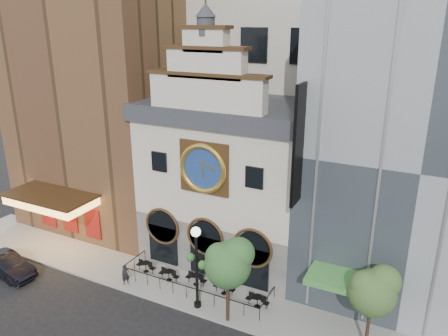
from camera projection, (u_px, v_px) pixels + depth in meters
ground at (177, 310)px, 28.34m from camera, size 120.00×120.00×0.00m
sidewalk at (196, 288)px, 30.43m from camera, size 44.00×5.00×0.15m
clock_building at (230, 176)px, 32.78m from camera, size 12.60×8.78×18.65m
theater_building at (108, 83)px, 38.20m from camera, size 14.00×15.60×25.00m
retail_building at (427, 146)px, 27.97m from camera, size 14.00×14.40×20.00m
cafe_railing at (196, 282)px, 30.26m from camera, size 10.60×2.60×0.90m
bistro_0 at (146, 266)px, 32.17m from camera, size 1.58×0.68×0.90m
bistro_1 at (169, 275)px, 31.11m from camera, size 1.58×0.68×0.90m
bistro_2 at (196, 279)px, 30.62m from camera, size 1.58×0.68×0.90m
bistro_3 at (224, 287)px, 29.62m from camera, size 1.58×0.68×0.90m
bistro_4 at (257, 301)px, 28.25m from camera, size 1.58×0.68×0.90m
car_left at (7, 265)px, 31.92m from camera, size 5.05×2.16×1.62m
pedestrian at (126, 275)px, 30.59m from camera, size 0.62×0.65×1.50m
lamppost at (196, 259)px, 27.26m from camera, size 1.74×1.07×5.73m
tree_left at (229, 262)px, 25.82m from camera, size 2.93×2.82×5.64m
tree_right at (374, 289)px, 23.66m from camera, size 2.73×2.62×5.25m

